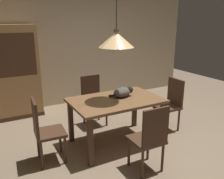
% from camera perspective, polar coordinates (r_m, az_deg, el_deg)
% --- Properties ---
extents(ground, '(10.00, 10.00, 0.00)m').
position_cam_1_polar(ground, '(3.76, 4.63, -14.66)').
color(ground, '#847056').
extents(back_wall, '(6.40, 0.10, 2.90)m').
position_cam_1_polar(back_wall, '(5.64, -10.19, 11.25)').
color(back_wall, beige).
rests_on(back_wall, ground).
extents(dining_table, '(1.40, 0.90, 0.75)m').
position_cam_1_polar(dining_table, '(3.73, 0.96, -3.81)').
color(dining_table, brown).
rests_on(dining_table, ground).
extents(chair_far_back, '(0.41, 0.41, 0.93)m').
position_cam_1_polar(chair_far_back, '(4.52, -4.59, -2.03)').
color(chair_far_back, '#472D1E').
rests_on(chair_far_back, ground).
extents(chair_near_front, '(0.41, 0.41, 0.93)m').
position_cam_1_polar(chair_near_front, '(3.12, 9.08, -11.08)').
color(chair_near_front, '#472D1E').
rests_on(chair_near_front, ground).
extents(chair_right_side, '(0.41, 0.41, 0.93)m').
position_cam_1_polar(chair_right_side, '(4.41, 13.82, -2.93)').
color(chair_right_side, '#472D1E').
rests_on(chair_right_side, ground).
extents(chair_left_side, '(0.43, 0.43, 0.93)m').
position_cam_1_polar(chair_left_side, '(3.42, -15.97, -8.97)').
color(chair_left_side, '#472D1E').
rests_on(chair_left_side, ground).
extents(cat_sleeping, '(0.40, 0.31, 0.16)m').
position_cam_1_polar(cat_sleeping, '(3.81, 2.64, -0.57)').
color(cat_sleeping, '#4C4742').
rests_on(cat_sleeping, dining_table).
extents(pendant_lamp, '(0.52, 0.52, 1.30)m').
position_cam_1_polar(pendant_lamp, '(3.51, 1.04, 11.90)').
color(pendant_lamp, '#E5B775').
extents(hutch_bookcase, '(1.12, 0.45, 1.85)m').
position_cam_1_polar(hutch_bookcase, '(5.12, -23.25, 3.28)').
color(hutch_bookcase, '#A87A4C').
rests_on(hutch_bookcase, ground).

